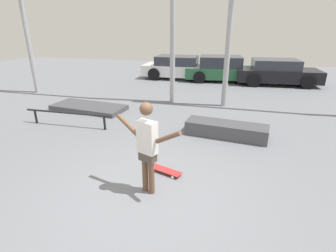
{
  "coord_description": "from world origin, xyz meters",
  "views": [
    {
      "loc": [
        1.42,
        -3.86,
        3.0
      ],
      "look_at": [
        -0.0,
        1.57,
        0.8
      ],
      "focal_mm": 28.0,
      "sensor_mm": 36.0,
      "label": 1
    }
  ],
  "objects_px": {
    "grind_box": "(226,130)",
    "grind_rail": "(68,115)",
    "manual_pad": "(89,107)",
    "parked_car_black": "(277,72)",
    "skateboard": "(165,170)",
    "parked_car_white": "(179,68)",
    "skateboarder": "(147,144)",
    "parked_car_green": "(222,69)"
  },
  "relations": [
    {
      "from": "parked_car_white",
      "to": "parked_car_green",
      "type": "bearing_deg",
      "value": 0.63
    },
    {
      "from": "grind_box",
      "to": "grind_rail",
      "type": "bearing_deg",
      "value": -174.99
    },
    {
      "from": "skateboarder",
      "to": "parked_car_white",
      "type": "relative_size",
      "value": 0.43
    },
    {
      "from": "grind_box",
      "to": "parked_car_black",
      "type": "height_order",
      "value": "parked_car_black"
    },
    {
      "from": "grind_rail",
      "to": "skateboarder",
      "type": "bearing_deg",
      "value": -37.03
    },
    {
      "from": "parked_car_white",
      "to": "grind_box",
      "type": "bearing_deg",
      "value": -68.29
    },
    {
      "from": "skateboarder",
      "to": "skateboard",
      "type": "distance_m",
      "value": 1.2
    },
    {
      "from": "grind_box",
      "to": "parked_car_black",
      "type": "distance_m",
      "value": 7.99
    },
    {
      "from": "parked_car_black",
      "to": "manual_pad",
      "type": "bearing_deg",
      "value": -142.73
    },
    {
      "from": "grind_rail",
      "to": "parked_car_black",
      "type": "relative_size",
      "value": 0.69
    },
    {
      "from": "skateboard",
      "to": "grind_box",
      "type": "bearing_deg",
      "value": 81.72
    },
    {
      "from": "parked_car_black",
      "to": "parked_car_white",
      "type": "bearing_deg",
      "value": 173.24
    },
    {
      "from": "skateboard",
      "to": "parked_car_black",
      "type": "xyz_separation_m",
      "value": [
        3.33,
        10.01,
        0.57
      ]
    },
    {
      "from": "skateboard",
      "to": "parked_car_white",
      "type": "xyz_separation_m",
      "value": [
        -1.95,
        10.24,
        0.57
      ]
    },
    {
      "from": "skateboard",
      "to": "grind_rail",
      "type": "xyz_separation_m",
      "value": [
        -3.61,
        1.91,
        0.31
      ]
    },
    {
      "from": "manual_pad",
      "to": "parked_car_black",
      "type": "distance_m",
      "value": 9.71
    },
    {
      "from": "grind_rail",
      "to": "parked_car_white",
      "type": "relative_size",
      "value": 0.7
    },
    {
      "from": "manual_pad",
      "to": "skateboard",
      "type": "bearing_deg",
      "value": -42.45
    },
    {
      "from": "skateboarder",
      "to": "grind_rail",
      "type": "relative_size",
      "value": 0.6
    },
    {
      "from": "manual_pad",
      "to": "parked_car_white",
      "type": "bearing_deg",
      "value": 73.52
    },
    {
      "from": "skateboarder",
      "to": "parked_car_black",
      "type": "relative_size",
      "value": 0.42
    },
    {
      "from": "grind_box",
      "to": "grind_rail",
      "type": "height_order",
      "value": "grind_rail"
    },
    {
      "from": "skateboard",
      "to": "manual_pad",
      "type": "relative_size",
      "value": 0.29
    },
    {
      "from": "manual_pad",
      "to": "parked_car_green",
      "type": "xyz_separation_m",
      "value": [
        4.44,
        6.68,
        0.56
      ]
    },
    {
      "from": "skateboard",
      "to": "parked_car_black",
      "type": "bearing_deg",
      "value": 89.88
    },
    {
      "from": "skateboard",
      "to": "grind_box",
      "type": "height_order",
      "value": "grind_box"
    },
    {
      "from": "grind_box",
      "to": "parked_car_white",
      "type": "distance_m",
      "value": 8.52
    },
    {
      "from": "parked_car_white",
      "to": "parked_car_green",
      "type": "xyz_separation_m",
      "value": [
        2.47,
        0.02,
        0.02
      ]
    },
    {
      "from": "skateboarder",
      "to": "parked_car_black",
      "type": "bearing_deg",
      "value": 94.26
    },
    {
      "from": "skateboard",
      "to": "manual_pad",
      "type": "height_order",
      "value": "manual_pad"
    },
    {
      "from": "grind_box",
      "to": "parked_car_white",
      "type": "bearing_deg",
      "value": 111.51
    },
    {
      "from": "grind_rail",
      "to": "parked_car_black",
      "type": "xyz_separation_m",
      "value": [
        6.94,
        8.1,
        0.26
      ]
    },
    {
      "from": "skateboarder",
      "to": "manual_pad",
      "type": "distance_m",
      "value": 5.82
    },
    {
      "from": "grind_rail",
      "to": "parked_car_black",
      "type": "distance_m",
      "value": 10.67
    },
    {
      "from": "skateboard",
      "to": "parked_car_green",
      "type": "xyz_separation_m",
      "value": [
        0.51,
        10.26,
        0.58
      ]
    },
    {
      "from": "parked_car_black",
      "to": "grind_box",
      "type": "bearing_deg",
      "value": -110.01
    },
    {
      "from": "skateboarder",
      "to": "manual_pad",
      "type": "bearing_deg",
      "value": 153.5
    },
    {
      "from": "parked_car_green",
      "to": "grind_rail",
      "type": "bearing_deg",
      "value": -122.03
    },
    {
      "from": "manual_pad",
      "to": "parked_car_black",
      "type": "relative_size",
      "value": 0.65
    },
    {
      "from": "parked_car_white",
      "to": "parked_car_black",
      "type": "relative_size",
      "value": 0.98
    },
    {
      "from": "grind_box",
      "to": "manual_pad",
      "type": "distance_m",
      "value": 5.24
    },
    {
      "from": "skateboard",
      "to": "manual_pad",
      "type": "bearing_deg",
      "value": 155.84
    }
  ]
}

